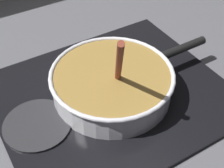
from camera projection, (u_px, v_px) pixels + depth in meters
name	position (u px, v px, depth m)	size (l,w,h in m)	color
ground	(135.00, 148.00, 0.72)	(2.40, 1.60, 0.04)	#4C4C51
hob_plate	(112.00, 95.00, 0.81)	(0.56, 0.48, 0.01)	black
burner_ring	(112.00, 92.00, 0.80)	(0.19, 0.19, 0.01)	#592D0C
spare_burner	(37.00, 124.00, 0.73)	(0.16, 0.16, 0.01)	#262628
cooking_pan	(112.00, 82.00, 0.78)	(0.44, 0.30, 0.24)	silver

